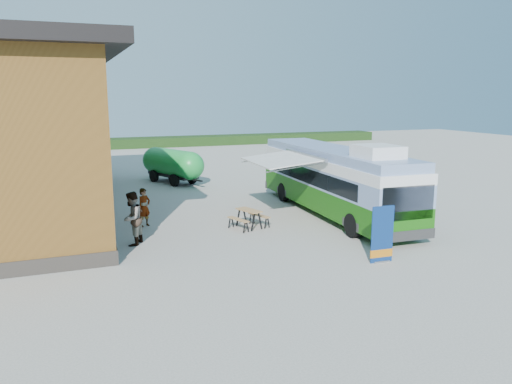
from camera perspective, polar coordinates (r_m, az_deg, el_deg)
name	(u,v)px	position (r m, az deg, el deg)	size (l,w,h in m)	color
ground	(296,244)	(18.83, 4.58, -5.96)	(100.00, 100.00, 0.00)	#BCB7AD
barn	(3,136)	(26.40, -26.95, 5.70)	(9.60, 21.20, 7.50)	brown
hedge	(214,140)	(56.70, -4.84, 5.92)	(40.00, 3.00, 1.00)	#264419
bus	(334,178)	(23.39, 8.85, 1.57)	(2.92, 11.70, 3.57)	#207012
awning	(284,161)	(22.43, 3.22, 3.59)	(2.74, 4.26, 0.51)	white
banner	(382,239)	(17.11, 14.21, -5.28)	(0.84, 0.20, 1.93)	navy
picnic_table	(249,214)	(20.88, -0.81, -2.57)	(1.69, 1.59, 0.79)	tan
person_a	(144,207)	(21.64, -12.65, -1.72)	(0.60, 0.39, 1.64)	#999999
person_b	(132,219)	(19.00, -13.99, -2.97)	(0.98, 0.76, 2.01)	#999999
slurry_tanker	(172,164)	(32.03, -9.54, 3.22)	(3.17, 5.44, 2.14)	green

